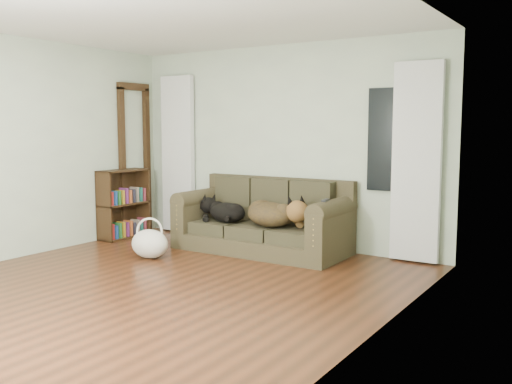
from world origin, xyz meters
The scene contains 15 objects.
floor centered at (0.00, 0.00, 0.00)m, with size 5.00×5.00×0.00m, color #351B0E.
ceiling centered at (0.00, 0.00, 2.60)m, with size 5.00×5.00×0.00m, color white.
wall_back centered at (0.00, 2.50, 1.30)m, with size 4.50×0.04×2.60m, color beige.
wall_left centered at (-2.25, 0.00, 1.30)m, with size 0.04×5.00×2.60m, color beige.
wall_right centered at (2.25, 0.00, 1.30)m, with size 0.04×5.00×2.60m, color beige.
curtain_left centered at (-1.70, 2.42, 1.15)m, with size 0.55×0.08×2.25m, color white.
curtain_right centered at (1.80, 2.42, 1.15)m, with size 0.55×0.08×2.25m, color white.
window_pane centered at (1.45, 2.47, 1.40)m, with size 0.50×0.03×1.20m, color black.
door_casing centered at (-2.20, 2.05, 1.05)m, with size 0.07×0.60×2.10m, color black.
sofa centered at (0.01, 1.98, 0.45)m, with size 2.15×0.93×0.88m, color #2D2218.
dog_black_lab centered at (-0.47, 1.88, 0.48)m, with size 0.59×0.41×0.25m, color black.
dog_shepherd centered at (0.24, 1.89, 0.49)m, with size 0.74×0.52×0.33m, color black.
tv_remote centered at (0.97, 1.81, 0.73)m, with size 0.04×0.16×0.02m, color black.
tote_bag centered at (-0.90, 0.94, 0.16)m, with size 0.47×0.37×0.34m, color silver.
bookshelf centered at (-2.09, 1.70, 0.50)m, with size 0.29×0.77×0.96m, color black.
Camera 1 is at (3.74, -3.96, 1.55)m, focal length 40.00 mm.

